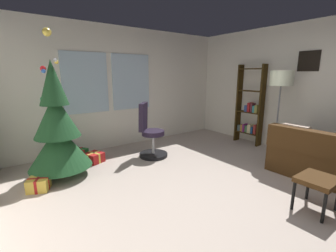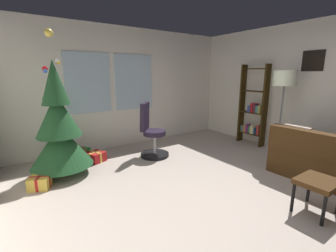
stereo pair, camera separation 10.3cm
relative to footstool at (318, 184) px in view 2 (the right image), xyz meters
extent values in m
cube|color=#B9A89C|center=(-0.57, 0.79, -0.41)|extent=(5.07, 5.95, 0.10)
cube|color=silver|center=(-0.57, 3.82, 0.94)|extent=(5.07, 0.10, 2.60)
cube|color=silver|center=(-1.46, 3.76, 1.07)|extent=(0.90, 0.03, 1.20)
cube|color=silver|center=(-0.44, 3.76, 1.07)|extent=(0.90, 0.03, 1.20)
cube|color=silver|center=(2.02, 0.79, 0.94)|extent=(0.10, 5.95, 2.60)
cube|color=black|center=(1.96, 1.10, 1.49)|extent=(0.02, 0.39, 0.38)
cube|color=#402812|center=(1.06, 0.97, 0.19)|extent=(0.83, 0.15, 0.20)
cube|color=beige|center=(0.85, 0.69, 0.26)|extent=(0.13, 0.40, 0.40)
cube|color=#402812|center=(0.00, 0.00, 0.03)|extent=(0.45, 0.39, 0.06)
cylinder|color=black|center=(-0.20, -0.16, -0.18)|extent=(0.04, 0.04, 0.36)
cylinder|color=black|center=(-0.20, 0.16, -0.18)|extent=(0.04, 0.04, 0.36)
cylinder|color=black|center=(0.20, 0.16, -0.18)|extent=(0.04, 0.04, 0.36)
cylinder|color=#4C331E|center=(-2.22, 2.83, -0.28)|extent=(0.12, 0.12, 0.16)
cone|color=#1D4926|center=(-2.22, 2.83, 0.13)|extent=(0.94, 0.94, 0.67)
cone|color=#1D4926|center=(-2.22, 2.83, 0.63)|extent=(0.68, 0.68, 0.67)
cone|color=#1D4926|center=(-2.22, 2.83, 1.12)|extent=(0.42, 0.42, 0.67)
sphere|color=red|center=(-2.33, 2.82, 1.32)|extent=(0.08, 0.08, 0.08)
sphere|color=gold|center=(-2.14, 2.81, 1.42)|extent=(0.06, 0.06, 0.06)
sphere|color=silver|center=(-2.16, 2.78, 1.44)|extent=(0.05, 0.05, 0.05)
sphere|color=blue|center=(-2.33, 2.80, 1.29)|extent=(0.06, 0.06, 0.06)
sphere|color=#1E8C4C|center=(-2.36, 2.99, 0.88)|extent=(0.07, 0.07, 0.07)
sphere|color=#F2D14C|center=(-2.22, 2.83, 1.82)|extent=(0.12, 0.12, 0.12)
cube|color=red|center=(-1.60, 3.11, -0.27)|extent=(0.36, 0.38, 0.18)
cube|color=#EAD84C|center=(-1.60, 3.11, -0.27)|extent=(0.14, 0.30, 0.19)
cube|color=#EAD84C|center=(-1.60, 3.11, -0.27)|extent=(0.28, 0.14, 0.19)
cube|color=#1E722D|center=(-1.84, 3.33, -0.25)|extent=(0.41, 0.41, 0.23)
cube|color=red|center=(-1.84, 3.33, -0.25)|extent=(0.26, 0.21, 0.23)
cube|color=red|center=(-1.84, 3.33, -0.25)|extent=(0.21, 0.26, 0.23)
cube|color=gold|center=(-2.60, 2.52, -0.27)|extent=(0.35, 0.33, 0.18)
cube|color=#B21919|center=(-2.60, 2.52, -0.27)|extent=(0.14, 0.24, 0.19)
cube|color=#B21919|center=(-2.60, 2.52, -0.27)|extent=(0.26, 0.15, 0.19)
cylinder|color=black|center=(-0.55, 2.71, -0.33)|extent=(0.56, 0.56, 0.06)
cylinder|color=#B2B2B7|center=(-0.55, 2.71, -0.09)|extent=(0.05, 0.05, 0.42)
cylinder|color=black|center=(-0.55, 2.71, 0.12)|extent=(0.44, 0.44, 0.09)
cube|color=black|center=(-0.68, 2.84, 0.44)|extent=(0.35, 0.35, 0.54)
cube|color=#32220A|center=(1.75, 1.86, 0.55)|extent=(0.18, 0.04, 1.82)
cube|color=#32220A|center=(1.75, 2.46, 0.55)|extent=(0.18, 0.04, 1.82)
cube|color=#32220A|center=(1.75, 2.16, -0.11)|extent=(0.18, 0.56, 0.02)
cube|color=#32220A|center=(1.75, 2.16, 0.38)|extent=(0.18, 0.56, 0.02)
cube|color=#32220A|center=(1.75, 2.16, 0.87)|extent=(0.18, 0.56, 0.02)
cube|color=#32220A|center=(1.75, 2.16, 1.36)|extent=(0.18, 0.56, 0.02)
cube|color=maroon|center=(1.76, 1.95, 0.01)|extent=(0.15, 0.06, 0.21)
cube|color=navy|center=(1.76, 2.02, -0.02)|extent=(0.15, 0.04, 0.15)
cube|color=beige|center=(1.75, 2.09, 0.00)|extent=(0.17, 0.08, 0.20)
cube|color=#3B6B44|center=(1.76, 2.17, -0.02)|extent=(0.15, 0.07, 0.16)
cube|color=#862878|center=(1.75, 2.24, -0.01)|extent=(0.17, 0.04, 0.19)
cube|color=#AC772E|center=(1.75, 2.29, -0.02)|extent=(0.17, 0.05, 0.17)
cube|color=#405457|center=(1.76, 2.36, -0.03)|extent=(0.16, 0.07, 0.14)
cube|color=olive|center=(1.76, 1.95, 0.48)|extent=(0.16, 0.07, 0.18)
cube|color=teal|center=(1.76, 2.02, 0.47)|extent=(0.15, 0.05, 0.16)
cube|color=brown|center=(1.76, 2.08, 0.49)|extent=(0.15, 0.04, 0.21)
cube|color=maroon|center=(1.75, 2.14, 0.50)|extent=(0.17, 0.06, 0.21)
cube|color=navy|center=(1.75, 2.21, 0.46)|extent=(0.17, 0.07, 0.14)
cylinder|color=slate|center=(1.46, 1.32, -0.35)|extent=(0.28, 0.28, 0.03)
cylinder|color=slate|center=(1.46, 1.32, 0.35)|extent=(0.03, 0.03, 1.36)
cylinder|color=#E3F0CD|center=(1.46, 1.32, 1.17)|extent=(0.42, 0.42, 0.28)
camera|label=1|loc=(-2.90, -0.95, 1.25)|focal=24.54mm
camera|label=2|loc=(-2.81, -1.01, 1.25)|focal=24.54mm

